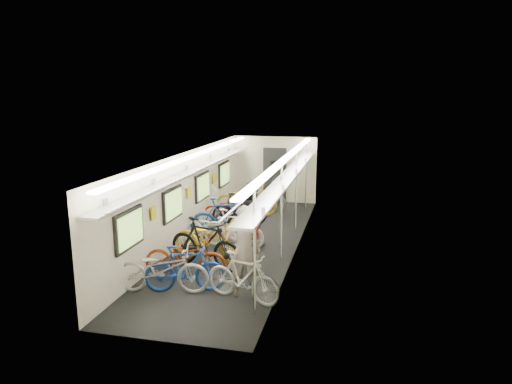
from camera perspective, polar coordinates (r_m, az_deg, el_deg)
The scene contains 17 objects.
train_car_shell at distance 12.54m, azimuth -2.77°, elevation 1.85°, with size 10.00×10.00×10.00m.
bicycle_0 at distance 9.37m, azimuth -11.65°, elevation -9.42°, with size 0.65×1.88×0.99m, color #A9A9AE.
bicycle_1 at distance 9.32m, azimuth -8.86°, elevation -9.43°, with size 0.46×1.64×0.98m, color #183D93.
bicycle_2 at distance 10.02m, azimuth -8.81°, elevation -7.97°, with size 0.63×1.81×0.95m, color maroon.
bicycle_3 at distance 10.45m, azimuth -6.40°, elevation -6.40°, with size 0.55×1.95×1.17m, color black.
bicycle_4 at distance 10.95m, azimuth -5.86°, elevation -5.90°, with size 0.68×1.96×1.03m, color #F5AE17.
bicycle_5 at distance 11.74m, azimuth -2.90°, elevation -4.62°, with size 0.48×1.70×1.02m, color silver.
bicycle_6 at distance 11.93m, azimuth -5.58°, elevation -4.65°, with size 0.61×1.74×0.91m, color silver.
bicycle_7 at distance 12.51m, azimuth -3.87°, elevation -3.26°, with size 0.54×1.92×1.15m, color navy.
bicycle_8 at distance 13.91m, azimuth -3.10°, elevation -2.16°, with size 0.61×1.75×0.92m, color maroon.
bicycle_9 at distance 13.77m, azimuth -2.06°, elevation -2.13°, with size 0.47×1.66×1.00m, color black.
bicycle_10 at distance 14.88m, azimuth -1.23°, elevation -0.94°, with size 0.70×2.00×1.05m, color gold.
bicycle_11 at distance 8.83m, azimuth -1.64°, elevation -10.61°, with size 0.45×1.60×0.96m, color silver.
bicycle_12 at distance 15.22m, azimuth 0.06°, elevation -0.66°, with size 0.69×1.97×1.03m, color slate.
passenger_near at distance 8.89m, azimuth -1.50°, elevation -7.41°, with size 0.67×0.44×1.84m, color gray.
passenger_mid at distance 11.90m, azimuth -0.58°, elevation -2.71°, with size 0.82×0.64×1.69m, color black.
backpack at distance 9.04m, azimuth -0.59°, elevation -4.67°, with size 0.26×0.14×0.38m, color #A31510.
Camera 1 is at (2.95, -11.17, 3.90)m, focal length 32.00 mm.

